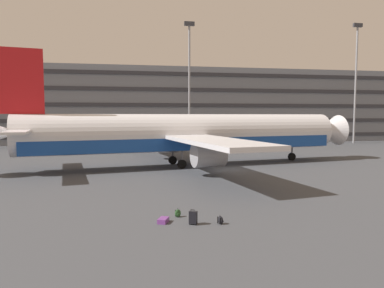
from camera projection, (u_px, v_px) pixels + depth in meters
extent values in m
plane|color=#424449|center=(228.00, 169.00, 35.41)|extent=(600.00, 600.00, 0.00)
cube|color=slate|center=(173.00, 106.00, 77.24)|extent=(140.21, 19.80, 14.72)
cube|color=#2D2D33|center=(180.00, 136.00, 67.91)|extent=(138.81, 0.24, 0.70)
cube|color=#2D2D33|center=(180.00, 121.00, 67.67)|extent=(138.81, 0.24, 0.70)
cube|color=#2D2D33|center=(180.00, 105.00, 67.43)|extent=(138.81, 0.24, 0.70)
cube|color=#2D2D33|center=(180.00, 89.00, 67.20)|extent=(138.81, 0.24, 0.70)
cube|color=#2D2D33|center=(180.00, 74.00, 66.96)|extent=(138.81, 0.24, 0.70)
cylinder|color=silver|center=(189.00, 133.00, 37.75)|extent=(34.51, 9.65, 3.94)
cube|color=#19479E|center=(189.00, 143.00, 37.84)|extent=(33.14, 9.34, 1.26)
cone|color=silver|center=(328.00, 130.00, 43.94)|extent=(3.74, 4.22, 3.74)
cube|color=red|center=(15.00, 81.00, 31.75)|extent=(4.72, 1.15, 5.91)
cube|color=silver|center=(26.00, 129.00, 35.74)|extent=(2.77, 6.13, 0.20)
cube|color=silver|center=(17.00, 132.00, 28.73)|extent=(2.77, 6.13, 0.20)
cube|color=silver|center=(159.00, 132.00, 46.04)|extent=(6.76, 14.95, 0.36)
cube|color=silver|center=(215.00, 142.00, 28.83)|extent=(6.76, 14.95, 0.36)
cylinder|color=#9E9EA3|center=(168.00, 144.00, 43.89)|extent=(3.14, 2.61, 2.17)
cylinder|color=#9E9EA3|center=(209.00, 155.00, 31.55)|extent=(3.14, 2.61, 2.17)
cylinder|color=black|center=(292.00, 157.00, 42.42)|extent=(0.95, 0.50, 0.90)
cylinder|color=slate|center=(292.00, 150.00, 42.36)|extent=(0.20, 0.20, 1.58)
cylinder|color=black|center=(173.00, 160.00, 39.11)|extent=(0.95, 0.50, 0.90)
cylinder|color=slate|center=(173.00, 153.00, 39.04)|extent=(0.20, 0.20, 1.58)
cylinder|color=black|center=(182.00, 164.00, 35.97)|extent=(0.95, 0.50, 0.90)
cylinder|color=slate|center=(182.00, 156.00, 35.90)|extent=(0.20, 0.20, 1.58)
cylinder|color=gray|center=(189.00, 86.00, 62.55)|extent=(0.36, 0.36, 21.00)
cube|color=#333338|center=(189.00, 24.00, 61.68)|extent=(1.80, 0.50, 0.70)
cylinder|color=gray|center=(355.00, 86.00, 68.25)|extent=(0.36, 0.36, 22.18)
cube|color=#333338|center=(358.00, 25.00, 67.33)|extent=(1.80, 0.50, 0.70)
cube|color=#72388C|center=(163.00, 220.00, 17.78)|extent=(0.66, 0.80, 0.23)
cube|color=black|center=(165.00, 218.00, 18.13)|extent=(0.21, 0.11, 0.02)
cube|color=black|center=(193.00, 217.00, 17.44)|extent=(0.44, 0.39, 0.62)
cylinder|color=#333338|center=(191.00, 210.00, 17.39)|extent=(0.02, 0.02, 0.09)
cylinder|color=#333338|center=(195.00, 211.00, 17.31)|extent=(0.02, 0.02, 0.09)
cube|color=black|center=(193.00, 210.00, 17.35)|extent=(0.19, 0.13, 0.02)
cylinder|color=black|center=(191.00, 223.00, 17.61)|extent=(0.04, 0.05, 0.05)
cylinder|color=black|center=(197.00, 224.00, 17.50)|extent=(0.04, 0.05, 0.05)
cylinder|color=black|center=(190.00, 224.00, 17.44)|extent=(0.04, 0.05, 0.05)
cylinder|color=black|center=(195.00, 225.00, 17.33)|extent=(0.04, 0.05, 0.05)
ellipsoid|color=black|center=(220.00, 220.00, 17.53)|extent=(0.34, 0.40, 0.40)
ellipsoid|color=black|center=(222.00, 221.00, 17.59)|extent=(0.19, 0.26, 0.18)
torus|color=black|center=(220.00, 216.00, 17.50)|extent=(0.05, 0.08, 0.08)
cube|color=black|center=(218.00, 220.00, 17.55)|extent=(0.04, 0.04, 0.34)
cube|color=black|center=(220.00, 221.00, 17.40)|extent=(0.04, 0.04, 0.34)
ellipsoid|color=#264C26|center=(178.00, 213.00, 18.75)|extent=(0.39, 0.30, 0.41)
ellipsoid|color=#264C26|center=(179.00, 215.00, 18.68)|extent=(0.26, 0.17, 0.19)
torus|color=black|center=(178.00, 209.00, 18.75)|extent=(0.08, 0.04, 0.08)
cube|color=black|center=(179.00, 213.00, 18.87)|extent=(0.04, 0.04, 0.35)
cube|color=black|center=(175.00, 213.00, 18.77)|extent=(0.04, 0.04, 0.35)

